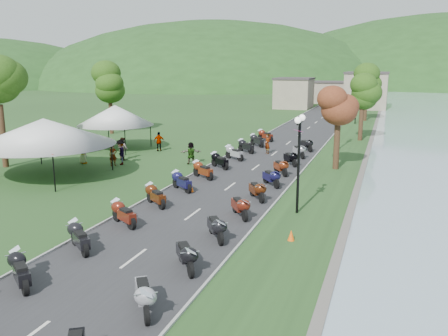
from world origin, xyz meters
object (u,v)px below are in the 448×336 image
(vendor_tent_main, at_px, (45,148))
(pedestrian_a, at_px, (114,166))
(pedestrian_c, at_px, (121,165))
(pedestrian_b, at_px, (123,160))

(vendor_tent_main, distance_m, pedestrian_a, 5.46)
(vendor_tent_main, distance_m, pedestrian_c, 6.09)
(vendor_tent_main, relative_size, pedestrian_a, 3.83)
(pedestrian_a, distance_m, pedestrian_c, 0.67)
(pedestrian_a, xyz_separation_m, pedestrian_b, (-0.53, 2.31, 0.00))
(vendor_tent_main, relative_size, pedestrian_c, 3.27)
(vendor_tent_main, bearing_deg, pedestrian_b, 74.39)
(pedestrian_b, bearing_deg, pedestrian_a, 126.83)
(pedestrian_c, bearing_deg, pedestrian_a, -62.75)
(vendor_tent_main, bearing_deg, pedestrian_a, 61.55)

